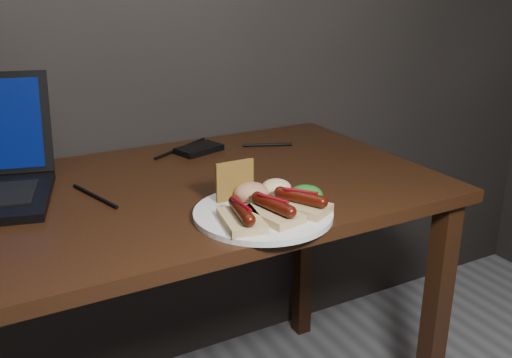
{
  "coord_description": "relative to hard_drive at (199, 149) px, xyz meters",
  "views": [
    {
      "loc": [
        -0.33,
        0.22,
        1.21
      ],
      "look_at": [
        0.19,
        1.17,
        0.82
      ],
      "focal_mm": 40.0,
      "sensor_mm": 36.0,
      "label": 1
    }
  ],
  "objects": [
    {
      "name": "desk",
      "position": [
        -0.25,
        -0.23,
        -0.1
      ],
      "size": [
        1.4,
        0.7,
        0.75
      ],
      "color": "#361D0D",
      "rests_on": "ground"
    },
    {
      "name": "hard_drive",
      "position": [
        0.0,
        0.0,
        0.0
      ],
      "size": [
        0.14,
        0.11,
        0.02
      ],
      "primitive_type": "cube",
      "rotation": [
        0.0,
        0.0,
        0.3
      ],
      "color": "black",
      "rests_on": "desk"
    },
    {
      "name": "desk_cables",
      "position": [
        -0.24,
        -0.08,
        -0.0
      ],
      "size": [
        0.97,
        0.4,
        0.01
      ],
      "color": "black",
      "rests_on": "desk"
    },
    {
      "name": "plate",
      "position": [
        -0.06,
        -0.47,
        -0.0
      ],
      "size": [
        0.34,
        0.34,
        0.01
      ],
      "primitive_type": "cylinder",
      "rotation": [
        0.0,
        0.0,
        -0.23
      ],
      "color": "silver",
      "rests_on": "desk"
    },
    {
      "name": "bread_sausage_left",
      "position": [
        -0.13,
        -0.5,
        0.02
      ],
      "size": [
        0.09,
        0.13,
        0.04
      ],
      "color": "#DEC082",
      "rests_on": "plate"
    },
    {
      "name": "bread_sausage_center",
      "position": [
        -0.06,
        -0.51,
        0.02
      ],
      "size": [
        0.09,
        0.13,
        0.04
      ],
      "color": "#DEC082",
      "rests_on": "plate"
    },
    {
      "name": "bread_sausage_right",
      "position": [
        0.01,
        -0.5,
        0.02
      ],
      "size": [
        0.12,
        0.13,
        0.04
      ],
      "color": "#DEC082",
      "rests_on": "plate"
    },
    {
      "name": "crispbread",
      "position": [
        -0.08,
        -0.39,
        0.05
      ],
      "size": [
        0.09,
        0.01,
        0.08
      ],
      "primitive_type": "cube",
      "color": "#A3792C",
      "rests_on": "plate"
    },
    {
      "name": "salad_greens",
      "position": [
        0.04,
        -0.48,
        0.02
      ],
      "size": [
        0.07,
        0.07,
        0.04
      ],
      "primitive_type": "ellipsoid",
      "color": "#115511",
      "rests_on": "plate"
    },
    {
      "name": "salsa_mound",
      "position": [
        -0.06,
        -0.41,
        0.02
      ],
      "size": [
        0.07,
        0.07,
        0.04
      ],
      "primitive_type": "ellipsoid",
      "color": "maroon",
      "rests_on": "plate"
    },
    {
      "name": "coleslaw_mound",
      "position": [
        0.01,
        -0.41,
        0.02
      ],
      "size": [
        0.06,
        0.06,
        0.04
      ],
      "primitive_type": "ellipsoid",
      "color": "beige",
      "rests_on": "plate"
    }
  ]
}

